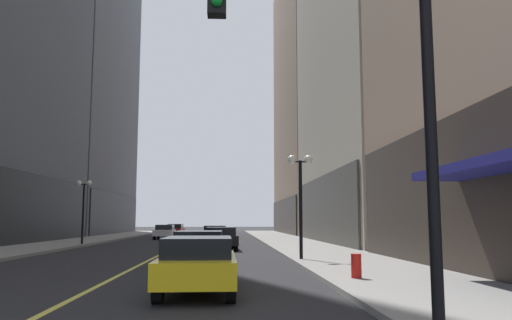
% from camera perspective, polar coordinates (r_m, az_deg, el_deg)
% --- Properties ---
extents(ground_plane, '(200.00, 200.00, 0.00)m').
position_cam_1_polar(ground_plane, '(38.57, -8.37, -9.40)').
color(ground_plane, '#262628').
extents(sidewalk_left, '(4.50, 78.00, 0.15)m').
position_cam_1_polar(sidewalk_left, '(40.14, -20.33, -8.84)').
color(sidewalk_left, gray).
rests_on(sidewalk_left, ground).
extents(sidewalk_right, '(4.50, 78.00, 0.15)m').
position_cam_1_polar(sidewalk_right, '(38.73, 4.04, -9.33)').
color(sidewalk_right, gray).
rests_on(sidewalk_right, ground).
extents(lane_centre_stripe, '(0.16, 70.00, 0.01)m').
position_cam_1_polar(lane_centre_stripe, '(38.57, -8.37, -9.39)').
color(lane_centre_stripe, '#E5D64C').
rests_on(lane_centre_stripe, ground).
extents(building_left_far, '(12.23, 26.00, 48.29)m').
position_cam_1_polar(building_left_far, '(70.09, -20.00, 12.09)').
color(building_left_far, slate).
rests_on(building_left_far, ground).
extents(building_right_far, '(14.90, 26.00, 36.51)m').
position_cam_1_polar(building_right_far, '(67.07, 9.40, 7.39)').
color(building_right_far, gray).
rests_on(building_right_far, ground).
extents(storefront_awning_right, '(1.60, 6.45, 3.12)m').
position_cam_1_polar(storefront_awning_right, '(13.09, 25.60, -0.63)').
color(storefront_awning_right, navy).
rests_on(storefront_awning_right, ground).
extents(car_yellow, '(1.78, 4.26, 1.32)m').
position_cam_1_polar(car_yellow, '(12.13, -6.62, -11.57)').
color(car_yellow, yellow).
rests_on(car_yellow, ground).
extents(car_navy, '(1.92, 4.32, 1.32)m').
position_cam_1_polar(car_navy, '(19.04, -6.50, -9.86)').
color(car_navy, '#141E4C').
rests_on(car_navy, ground).
extents(car_black, '(2.06, 4.75, 1.32)m').
position_cam_1_polar(car_black, '(29.83, -4.07, -8.81)').
color(car_black, black).
rests_on(car_black, ground).
extents(car_blue, '(1.96, 4.56, 1.32)m').
position_cam_1_polar(car_blue, '(38.69, -4.75, -8.37)').
color(car_blue, navy).
rests_on(car_blue, ground).
extents(car_white, '(1.79, 4.35, 1.32)m').
position_cam_1_polar(car_white, '(47.47, -10.39, -8.02)').
color(car_white, silver).
rests_on(car_white, ground).
extents(car_red, '(1.83, 4.46, 1.32)m').
position_cam_1_polar(car_red, '(57.56, -9.21, -7.83)').
color(car_red, '#B21919').
rests_on(car_red, ground).
extents(traffic_light_near_right, '(3.43, 0.35, 5.65)m').
position_cam_1_polar(traffic_light_near_right, '(7.69, 11.83, 8.56)').
color(traffic_light_near_right, black).
rests_on(traffic_light_near_right, ground).
extents(street_lamp_left_far, '(1.06, 0.36, 4.43)m').
position_cam_1_polar(street_lamp_left_far, '(35.88, -19.10, -4.08)').
color(street_lamp_left_far, black).
rests_on(street_lamp_left_far, ground).
extents(street_lamp_right_mid, '(1.06, 0.36, 4.43)m').
position_cam_1_polar(street_lamp_right_mid, '(20.85, 5.10, -2.64)').
color(street_lamp_right_mid, black).
rests_on(street_lamp_right_mid, ground).
extents(fire_hydrant_right, '(0.28, 0.28, 0.80)m').
position_cam_1_polar(fire_hydrant_right, '(14.18, 11.40, -12.09)').
color(fire_hydrant_right, red).
rests_on(fire_hydrant_right, ground).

